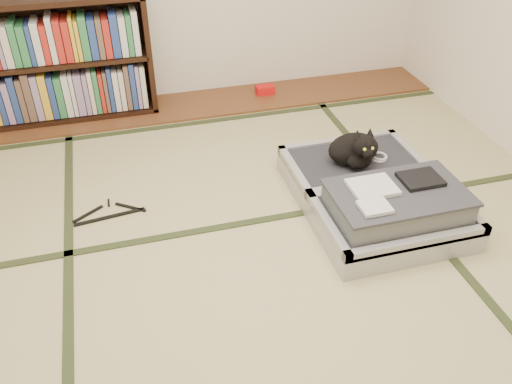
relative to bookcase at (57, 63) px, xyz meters
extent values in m
plane|color=tan|center=(1.00, -2.07, -0.45)|extent=(4.50, 4.50, 0.00)
cube|color=brown|center=(1.00, -0.07, -0.44)|extent=(4.00, 0.50, 0.02)
cube|color=red|center=(1.60, -0.04, -0.40)|extent=(0.15, 0.09, 0.07)
cube|color=#2D381E|center=(0.00, -2.07, -0.45)|extent=(0.05, 4.50, 0.01)
cube|color=#2D381E|center=(2.00, -2.07, -0.45)|extent=(0.05, 4.50, 0.01)
cube|color=#2D381E|center=(1.00, -1.67, -0.45)|extent=(4.00, 0.05, 0.01)
cube|color=#2D381E|center=(1.00, -0.37, -0.45)|extent=(4.00, 0.05, 0.01)
cube|color=black|center=(0.67, 0.00, 0.02)|extent=(0.04, 0.32, 0.89)
cube|color=black|center=(0.00, 0.00, -0.42)|extent=(1.38, 0.32, 0.04)
cube|color=black|center=(0.00, 0.00, 0.46)|extent=(1.38, 0.32, 0.04)
cube|color=black|center=(0.00, 0.00, 0.02)|extent=(1.32, 0.32, 0.03)
cube|color=black|center=(0.00, 0.15, 0.02)|extent=(1.38, 0.02, 0.89)
cube|color=gray|center=(0.00, -0.02, -0.20)|extent=(1.24, 0.22, 0.37)
cube|color=gray|center=(0.00, -0.02, 0.21)|extent=(1.24, 0.22, 0.33)
cube|color=#A1A2A6|center=(1.78, -1.99, -0.38)|extent=(0.84, 0.56, 0.15)
cube|color=#2E2E35|center=(1.78, -1.99, -0.34)|extent=(0.75, 0.47, 0.11)
cube|color=#A1A2A6|center=(1.78, -2.25, -0.30)|extent=(0.84, 0.04, 0.06)
cube|color=#A1A2A6|center=(1.78, -1.74, -0.30)|extent=(0.84, 0.04, 0.06)
cube|color=#A1A2A6|center=(1.38, -1.99, -0.30)|extent=(0.04, 0.56, 0.06)
cube|color=#A1A2A6|center=(2.17, -1.99, -0.30)|extent=(0.04, 0.56, 0.06)
cube|color=#A1A2A6|center=(1.78, -1.44, -0.38)|extent=(0.84, 0.56, 0.15)
cube|color=#2E2E35|center=(1.78, -1.44, -0.34)|extent=(0.75, 0.47, 0.11)
cube|color=#A1A2A6|center=(1.78, -1.69, -0.30)|extent=(0.84, 0.04, 0.06)
cube|color=#A1A2A6|center=(1.78, -1.18, -0.30)|extent=(0.84, 0.04, 0.06)
cube|color=#A1A2A6|center=(1.38, -1.44, -0.30)|extent=(0.04, 0.56, 0.06)
cube|color=#A1A2A6|center=(2.17, -1.44, -0.30)|extent=(0.04, 0.56, 0.06)
cylinder|color=black|center=(1.78, -1.71, -0.29)|extent=(0.76, 0.03, 0.03)
cube|color=gray|center=(1.78, -1.99, -0.24)|extent=(0.72, 0.44, 0.15)
cube|color=#36363D|center=(1.78, -1.99, -0.15)|extent=(0.74, 0.46, 0.02)
cube|color=silver|center=(1.64, -1.94, -0.13)|extent=(0.25, 0.20, 0.02)
cube|color=black|center=(1.93, -1.94, -0.13)|extent=(0.22, 0.18, 0.02)
cube|color=silver|center=(1.57, -2.11, -0.13)|extent=(0.16, 0.13, 0.02)
cube|color=white|center=(1.53, -2.26, -0.37)|extent=(0.07, 0.01, 0.05)
cube|color=white|center=(1.66, -2.26, -0.39)|extent=(0.06, 0.01, 0.04)
cube|color=orange|center=(2.06, -2.26, -0.37)|extent=(0.06, 0.01, 0.04)
cube|color=#197F33|center=(1.98, -2.26, -0.35)|extent=(0.04, 0.01, 0.03)
ellipsoid|color=black|center=(1.75, -1.45, -0.19)|extent=(0.32, 0.21, 0.20)
ellipsoid|color=black|center=(1.75, -1.55, -0.21)|extent=(0.16, 0.12, 0.12)
ellipsoid|color=black|center=(1.75, -1.58, -0.09)|extent=(0.14, 0.13, 0.13)
sphere|color=black|center=(1.75, -1.64, -0.11)|extent=(0.06, 0.06, 0.06)
cone|color=black|center=(1.71, -1.56, -0.02)|extent=(0.05, 0.06, 0.06)
cone|color=black|center=(1.79, -1.56, -0.02)|extent=(0.05, 0.06, 0.06)
sphere|color=#A5BF33|center=(1.73, -1.64, -0.08)|extent=(0.02, 0.02, 0.02)
sphere|color=#A5BF33|center=(1.78, -1.64, -0.08)|extent=(0.02, 0.02, 0.02)
cylinder|color=black|center=(1.87, -1.35, -0.26)|extent=(0.20, 0.12, 0.04)
torus|color=white|center=(1.94, -1.45, -0.28)|extent=(0.12, 0.12, 0.02)
torus|color=white|center=(1.94, -1.46, -0.27)|extent=(0.10, 0.10, 0.01)
cube|color=black|center=(0.24, -1.40, -0.44)|extent=(0.42, 0.07, 0.01)
cube|color=black|center=(0.11, -1.34, -0.44)|extent=(0.18, 0.13, 0.01)
cube|color=black|center=(0.36, -1.34, -0.44)|extent=(0.18, 0.14, 0.01)
cylinder|color=black|center=(0.24, -1.25, -0.44)|extent=(0.01, 0.07, 0.01)
camera|label=1|loc=(0.39, -4.08, 1.54)|focal=38.00mm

